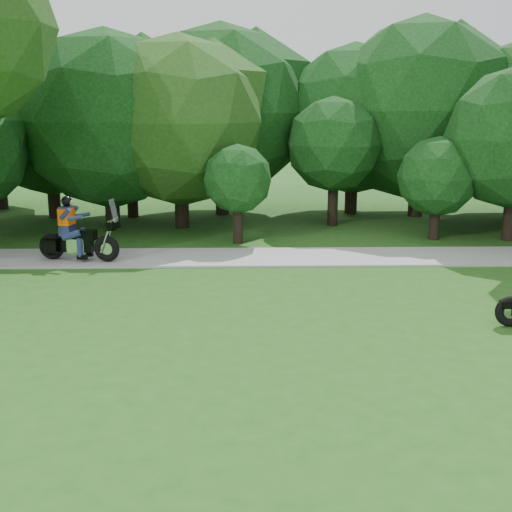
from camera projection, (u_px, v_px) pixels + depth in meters
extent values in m
plane|color=#205117|center=(334.00, 373.00, 10.56)|extent=(100.00, 100.00, 0.00)
cube|color=gray|center=(295.00, 257.00, 18.33)|extent=(60.00, 2.20, 0.06)
cylinder|color=black|center=(182.00, 202.00, 22.59)|extent=(0.49, 0.49, 1.80)
sphere|color=#224714|center=(180.00, 121.00, 21.94)|extent=(5.86, 5.86, 5.86)
cylinder|color=black|center=(333.00, 201.00, 23.03)|extent=(0.37, 0.37, 1.80)
sphere|color=black|center=(334.00, 144.00, 22.56)|extent=(3.39, 3.39, 3.39)
cylinder|color=black|center=(54.00, 194.00, 24.55)|extent=(0.47, 0.47, 1.80)
sphere|color=black|center=(49.00, 124.00, 23.93)|extent=(5.39, 5.39, 5.39)
cylinder|color=black|center=(510.00, 213.00, 20.53)|extent=(0.42, 0.42, 1.79)
cylinder|color=black|center=(435.00, 221.00, 20.70)|extent=(0.33, 0.33, 1.21)
sphere|color=black|center=(437.00, 177.00, 20.37)|extent=(2.56, 2.56, 2.56)
cylinder|color=black|center=(222.00, 192.00, 25.30)|extent=(0.53, 0.53, 1.80)
sphere|color=black|center=(221.00, 112.00, 24.58)|extent=(6.68, 6.68, 6.68)
cylinder|color=black|center=(112.00, 203.00, 22.65)|extent=(0.51, 0.51, 1.76)
sphere|color=black|center=(108.00, 120.00, 21.98)|extent=(6.13, 6.13, 6.13)
cylinder|color=black|center=(238.00, 222.00, 20.13)|extent=(0.31, 0.31, 1.33)
sphere|color=black|center=(238.00, 179.00, 19.81)|extent=(2.16, 2.16, 2.16)
cylinder|color=black|center=(1.00, 187.00, 26.61)|extent=(0.49, 0.49, 1.80)
cylinder|color=black|center=(351.00, 191.00, 25.55)|extent=(0.49, 0.49, 1.80)
sphere|color=black|center=(354.00, 119.00, 24.90)|extent=(5.82, 5.82, 5.82)
cylinder|color=black|center=(416.00, 193.00, 24.92)|extent=(0.55, 0.55, 1.80)
sphere|color=black|center=(421.00, 110.00, 24.18)|extent=(6.95, 6.95, 6.95)
cylinder|color=black|center=(132.00, 197.00, 24.75)|extent=(0.41, 0.41, 1.53)
sphere|color=black|center=(130.00, 141.00, 24.25)|extent=(4.28, 4.28, 4.28)
torus|color=black|center=(511.00, 311.00, 12.66)|extent=(0.63, 0.19, 0.63)
torus|color=black|center=(52.00, 246.00, 17.86)|extent=(0.76, 0.35, 0.73)
torus|color=black|center=(107.00, 249.00, 17.58)|extent=(0.76, 0.35, 0.73)
cube|color=black|center=(72.00, 245.00, 17.74)|extent=(1.20, 0.47, 0.34)
cube|color=silver|center=(78.00, 246.00, 17.71)|extent=(0.56, 0.45, 0.42)
cube|color=black|center=(86.00, 235.00, 17.60)|extent=(0.59, 0.41, 0.27)
cube|color=black|center=(67.00, 236.00, 17.70)|extent=(0.60, 0.43, 0.10)
cylinder|color=silver|center=(108.00, 236.00, 17.49)|extent=(0.42, 0.13, 0.94)
cylinder|color=silver|center=(113.00, 220.00, 17.36)|extent=(0.17, 0.67, 0.04)
cube|color=black|center=(49.00, 246.00, 17.61)|extent=(0.46, 0.21, 0.36)
cube|color=black|center=(57.00, 243.00, 18.06)|extent=(0.46, 0.21, 0.36)
cube|color=#1C234B|center=(67.00, 230.00, 17.66)|extent=(0.38, 0.45, 0.25)
cube|color=#1C234B|center=(67.00, 217.00, 17.57)|extent=(0.35, 0.48, 0.59)
cube|color=#FF5605|center=(67.00, 216.00, 17.57)|extent=(0.39, 0.53, 0.46)
sphere|color=black|center=(67.00, 201.00, 17.46)|extent=(0.29, 0.29, 0.29)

